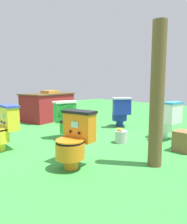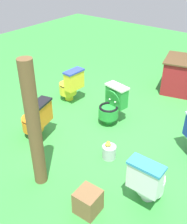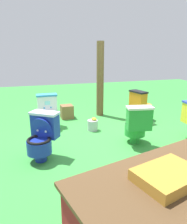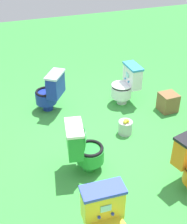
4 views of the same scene
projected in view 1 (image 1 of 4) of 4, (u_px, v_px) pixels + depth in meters
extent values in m
plane|color=green|center=(90.00, 138.00, 4.26)|extent=(14.00, 14.00, 0.00)
cube|color=yellow|center=(9.00, 118.00, 3.52)|extent=(0.21, 0.42, 0.37)
cube|color=#3347B2|center=(9.00, 106.00, 3.50)|extent=(0.24, 0.45, 0.04)
cube|color=#8CE0E5|center=(3.00, 116.00, 3.45)|extent=(0.01, 0.11, 0.08)
sphere|color=#3347B2|center=(4.00, 123.00, 3.41)|extent=(0.04, 0.04, 0.04)
sphere|color=#3347B2|center=(2.00, 122.00, 3.52)|extent=(0.04, 0.04, 0.04)
cylinder|color=orange|center=(71.00, 163.00, 2.76)|extent=(0.22, 0.22, 0.14)
cylinder|color=orange|center=(70.00, 150.00, 2.72)|extent=(0.45, 0.45, 0.20)
torus|color=black|center=(70.00, 142.00, 2.71)|extent=(0.43, 0.43, 0.04)
cylinder|color=black|center=(70.00, 146.00, 2.71)|extent=(0.29, 0.29, 0.01)
cube|color=orange|center=(79.00, 127.00, 2.85)|extent=(0.28, 0.44, 0.37)
cube|color=black|center=(79.00, 112.00, 2.82)|extent=(0.31, 0.47, 0.04)
cube|color=#8CE0E5|center=(75.00, 125.00, 2.76)|extent=(0.03, 0.11, 0.08)
cylinder|color=orange|center=(70.00, 140.00, 2.70)|extent=(0.44, 0.44, 0.02)
sphere|color=black|center=(79.00, 133.00, 2.73)|extent=(0.04, 0.04, 0.04)
sphere|color=black|center=(70.00, 132.00, 2.81)|extent=(0.04, 0.04, 0.04)
cylinder|color=green|center=(69.00, 136.00, 4.12)|extent=(0.21, 0.21, 0.14)
cylinder|color=green|center=(69.00, 128.00, 4.08)|extent=(0.43, 0.43, 0.20)
torus|color=black|center=(69.00, 122.00, 4.07)|extent=(0.42, 0.42, 0.04)
cylinder|color=white|center=(69.00, 124.00, 4.08)|extent=(0.28, 0.28, 0.01)
cube|color=green|center=(65.00, 112.00, 4.22)|extent=(0.44, 0.27, 0.37)
cube|color=white|center=(65.00, 102.00, 4.19)|extent=(0.47, 0.29, 0.04)
cube|color=#8CE0E5|center=(67.00, 110.00, 4.12)|extent=(0.11, 0.03, 0.08)
cylinder|color=green|center=(67.00, 114.00, 4.13)|extent=(0.36, 0.16, 0.35)
sphere|color=white|center=(71.00, 115.00, 4.17)|extent=(0.04, 0.04, 0.04)
sphere|color=white|center=(64.00, 116.00, 4.10)|extent=(0.04, 0.04, 0.04)
cylinder|color=#192D9E|center=(120.00, 123.00, 5.39)|extent=(0.25, 0.25, 0.14)
cylinder|color=#192D9E|center=(120.00, 116.00, 5.39)|extent=(0.52, 0.52, 0.20)
torus|color=black|center=(120.00, 112.00, 5.37)|extent=(0.49, 0.49, 0.04)
cylinder|color=silver|center=(120.00, 114.00, 5.38)|extent=(0.33, 0.33, 0.01)
cube|color=#192D9E|center=(122.00, 107.00, 5.15)|extent=(0.44, 0.39, 0.37)
cube|color=silver|center=(122.00, 98.00, 5.13)|extent=(0.48, 0.43, 0.04)
cube|color=#8CE0E5|center=(121.00, 104.00, 5.25)|extent=(0.09, 0.07, 0.08)
cylinder|color=#192D9E|center=(121.00, 107.00, 5.26)|extent=(0.34, 0.28, 0.35)
sphere|color=silver|center=(118.00, 108.00, 5.26)|extent=(0.04, 0.04, 0.04)
sphere|color=silver|center=(123.00, 108.00, 5.27)|extent=(0.04, 0.04, 0.04)
cylinder|color=white|center=(163.00, 134.00, 4.25)|extent=(0.18, 0.18, 0.14)
cylinder|color=white|center=(162.00, 126.00, 4.24)|extent=(0.37, 0.37, 0.20)
torus|color=black|center=(163.00, 120.00, 4.23)|extent=(0.36, 0.36, 0.04)
cylinder|color=#338CBF|center=(163.00, 123.00, 4.24)|extent=(0.24, 0.24, 0.01)
cube|color=white|center=(173.00, 114.00, 4.06)|extent=(0.41, 0.19, 0.37)
cube|color=#338CBF|center=(173.00, 103.00, 4.03)|extent=(0.43, 0.22, 0.04)
cube|color=#8CE0E5|center=(168.00, 110.00, 4.13)|extent=(0.11, 0.01, 0.08)
cylinder|color=white|center=(163.00, 119.00, 4.23)|extent=(0.36, 0.36, 0.02)
sphere|color=#338CBF|center=(166.00, 116.00, 4.10)|extent=(0.04, 0.04, 0.04)
sphere|color=#338CBF|center=(169.00, 115.00, 4.19)|extent=(0.04, 0.04, 0.04)
cube|color=maroon|center=(48.00, 107.00, 6.23)|extent=(1.55, 1.12, 0.74)
cube|color=brown|center=(48.00, 94.00, 6.18)|extent=(1.63, 1.19, 0.03)
cube|color=#B7842D|center=(50.00, 92.00, 6.20)|extent=(0.51, 0.42, 0.08)
cylinder|color=brown|center=(157.00, 96.00, 2.74)|extent=(0.18, 0.18, 1.84)
cube|color=brown|center=(184.00, 141.00, 3.43)|extent=(0.30, 0.30, 0.33)
cylinder|color=#B7B7BF|center=(121.00, 137.00, 3.91)|extent=(0.22, 0.22, 0.22)
ellipsoid|color=yellow|center=(121.00, 130.00, 3.86)|extent=(0.07, 0.05, 0.05)
ellipsoid|color=yellow|center=(120.00, 129.00, 3.89)|extent=(0.07, 0.05, 0.05)
ellipsoid|color=yellow|center=(118.00, 129.00, 3.89)|extent=(0.07, 0.05, 0.05)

